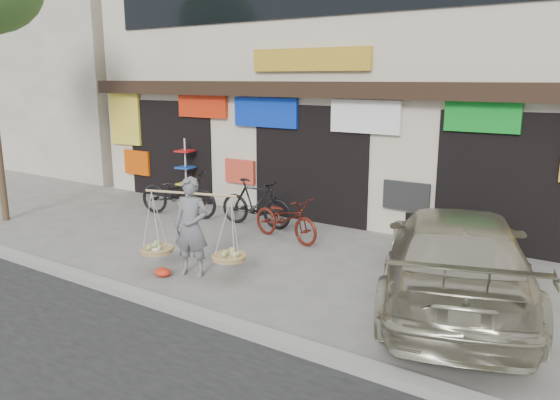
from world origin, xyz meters
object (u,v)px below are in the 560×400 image
Objects in this scene: bike_0 at (178,193)px; bike_1 at (256,203)px; street_vendor at (191,231)px; display_rack at (186,178)px; suv at (456,257)px; bike_2 at (286,218)px.

bike_0 reaches higher than bike_1.
display_rack is at bearing 117.68° from street_vendor.
suv is 8.35m from display_rack.
street_vendor reaches higher than bike_0.
bike_2 is (0.17, 2.62, -0.33)m from street_vendor.
bike_1 is 0.34× the size of suv.
suv is 3.07× the size of display_rack.
display_rack is at bearing 83.78° from bike_2.
street_vendor reaches higher than bike_1.
suv reaches higher than bike_2.
bike_1 is (-0.98, 3.13, -0.24)m from street_vendor.
bike_1 is (2.13, 0.28, -0.02)m from bike_0.
bike_0 is 1.32m from display_rack.
suv is (5.04, -1.83, 0.18)m from bike_1.
street_vendor is at bearing -167.48° from bike_1.
display_rack reaches higher than suv.
bike_2 is (3.28, -0.22, -0.10)m from bike_0.
bike_0 is 1.22× the size of bike_2.
display_rack is at bearing 25.70° from bike_0.
display_rack is at bearing 69.90° from bike_1.
bike_0 is 2.15m from bike_1.
suv reaches higher than bike_1.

